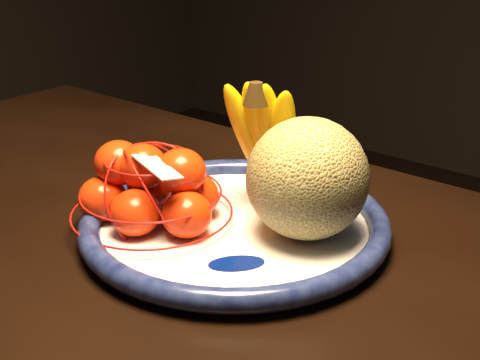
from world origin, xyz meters
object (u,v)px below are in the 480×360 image
Objects in this scene: fruit_bowl at (235,224)px; mandarin_bag at (151,190)px; cantaloupe at (307,178)px; banana_bunch at (266,135)px; dining_table at (146,306)px.

mandarin_bag is at bearing -146.97° from fruit_bowl.
fruit_bowl is 0.11m from cantaloupe.
cantaloupe reaches higher than mandarin_bag.
cantaloupe is 0.10m from banana_bunch.
mandarin_bag is (-0.07, -0.13, -0.05)m from banana_bunch.
fruit_bowl is (0.06, 0.10, 0.09)m from dining_table.
mandarin_bag reaches higher than dining_table.
cantaloupe reaches higher than dining_table.
dining_table is 0.26m from banana_bunch.
mandarin_bag is (-0.17, -0.09, -0.03)m from cantaloupe.
banana_bunch is 0.81× the size of mandarin_bag.
banana_bunch reaches higher than fruit_bowl.
cantaloupe is at bearing 45.03° from dining_table.
mandarin_bag is (-0.09, -0.06, 0.04)m from fruit_bowl.
fruit_bowl is at bearing -157.46° from cantaloupe.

